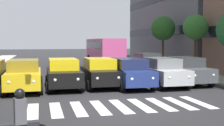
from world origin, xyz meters
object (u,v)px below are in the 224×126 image
object	(u,v)px
bus_behind_traffic	(104,49)
car_1	(163,72)
car_3	(100,72)
car_4	(63,73)
car_row2_0	(148,63)
car_0	(186,70)
motorcycle_with_rider	(18,125)
car_2	(130,73)
street_tree_2	(163,29)
car_5	(24,75)
street_tree_1	(196,28)
street_lamp_left	(221,13)

from	to	relation	value
bus_behind_traffic	car_1	bearing A→B (deg)	90.00
car_3	bus_behind_traffic	xyz separation A→B (m)	(-3.79, -16.62, 0.97)
car_4	car_row2_0	size ratio (longest dim) A/B	1.00
car_0	car_4	world-z (taller)	same
motorcycle_with_rider	car_2	bearing A→B (deg)	-122.37
car_3	street_tree_2	size ratio (longest dim) A/B	0.88
car_5	motorcycle_with_rider	world-z (taller)	car_5
street_tree_1	car_0	bearing A→B (deg)	54.93
car_0	street_tree_2	world-z (taller)	street_tree_2
car_row2_0	motorcycle_with_rider	bearing A→B (deg)	59.41
street_lamp_left	street_tree_1	bearing A→B (deg)	-104.03
car_0	car_4	xyz separation A→B (m)	(7.79, 0.02, 0.00)
car_0	bus_behind_traffic	bearing A→B (deg)	-83.82
car_3	car_1	bearing A→B (deg)	170.63
bus_behind_traffic	motorcycle_with_rider	xyz separation A→B (m)	(7.84, 26.35, -1.21)
car_2	street_tree_1	distance (m)	9.15
car_0	street_tree_2	bearing A→B (deg)	-105.21
bus_behind_traffic	street_tree_2	distance (m)	8.34
car_row2_0	street_lamp_left	bearing A→B (deg)	105.08
car_1	bus_behind_traffic	xyz separation A→B (m)	(0.00, -17.25, 0.97)
motorcycle_with_rider	street_tree_1	distance (m)	19.28
car_3	street_tree_1	world-z (taller)	street_tree_1
car_0	bus_behind_traffic	world-z (taller)	bus_behind_traffic
motorcycle_with_rider	car_0	bearing A→B (deg)	-135.10
bus_behind_traffic	street_tree_2	xyz separation A→B (m)	(-4.55, 6.67, 2.12)
car_5	bus_behind_traffic	bearing A→B (deg)	-115.50
car_2	car_row2_0	world-z (taller)	same
car_3	motorcycle_with_rider	distance (m)	10.54
car_4	bus_behind_traffic	distance (m)	17.82
car_1	car_2	world-z (taller)	same
car_1	street_tree_1	distance (m)	7.61
motorcycle_with_rider	car_row2_0	bearing A→B (deg)	-120.59
car_0	car_row2_0	xyz separation A→B (m)	(0.21, -6.35, 0.00)
car_5	car_row2_0	bearing A→B (deg)	-145.46
car_4	street_tree_2	size ratio (longest dim) A/B	0.88
car_row2_0	street_tree_2	world-z (taller)	street_tree_2
bus_behind_traffic	street_lamp_left	size ratio (longest dim) A/B	1.50
street_tree_2	car_2	bearing A→B (deg)	57.97
car_5	street_lamp_left	size ratio (longest dim) A/B	0.63
car_0	street_lamp_left	world-z (taller)	street_lamp_left
car_0	street_tree_1	bearing A→B (deg)	-125.07
street_tree_1	street_tree_2	distance (m)	5.62
car_2	street_lamp_left	bearing A→B (deg)	175.66
motorcycle_with_rider	street_lamp_left	bearing A→B (deg)	-142.97
car_1	street_lamp_left	xyz separation A→B (m)	(-3.58, 0.49, 3.58)
car_row2_0	street_tree_1	bearing A→B (deg)	150.56
car_4	street_tree_2	distance (m)	14.90
street_tree_2	bus_behind_traffic	bearing A→B (deg)	-55.69
car_1	street_tree_2	world-z (taller)	street_tree_2
motorcycle_with_rider	street_lamp_left	distance (m)	14.80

